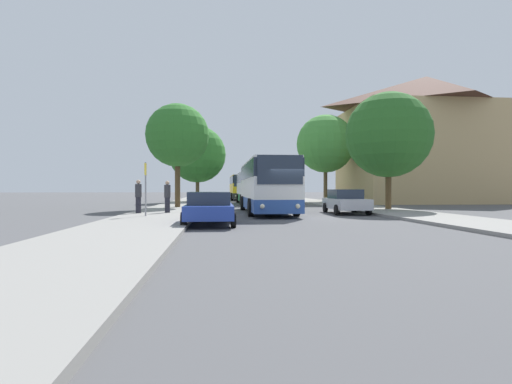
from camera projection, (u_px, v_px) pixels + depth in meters
The scene contains 16 objects.
ground_plane at pixel (292, 218), 20.63m from camera, with size 300.00×300.00×0.00m, color #4C4C4F.
sidewalk_left at pixel (154, 218), 19.96m from camera, with size 4.00×120.00×0.15m, color gray.
sidewalk_right at pixel (421, 216), 21.30m from camera, with size 4.00×120.00×0.15m, color gray.
building_right_background at pixel (426, 140), 44.04m from camera, with size 16.93×11.97×13.94m.
bus_front at pixel (266, 186), 25.13m from camera, with size 2.86×11.16×3.21m.
bus_middle at pixel (252, 187), 40.33m from camera, with size 2.82×10.79×3.19m.
bus_rear at pixel (240, 187), 54.10m from camera, with size 2.89×10.36×3.28m.
parked_car_left_curb at pixel (209, 208), 16.81m from camera, with size 2.14×4.43×1.39m.
parked_car_right_near at pixel (345, 201), 24.27m from camera, with size 2.15×4.48×1.48m.
bus_stop_sign at pixel (146, 183), 20.11m from camera, with size 0.08×0.45×2.71m.
pedestrian_waiting_near at pixel (138, 196), 22.52m from camera, with size 0.36×0.36×1.88m.
pedestrian_waiting_far at pixel (167, 196), 22.96m from camera, with size 0.36×0.36×1.83m.
tree_left_near at pixel (177, 136), 30.00m from camera, with size 4.74×4.74×7.77m.
tree_left_far at pixel (197, 154), 43.97m from camera, with size 6.24×6.24×8.29m.
tree_right_near at pixel (325, 144), 42.07m from camera, with size 6.09×6.09×9.17m.
tree_right_mid at pixel (388, 135), 27.30m from camera, with size 5.83×5.83×7.98m.
Camera 1 is at (-3.83, -20.35, 1.52)m, focal length 28.00 mm.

